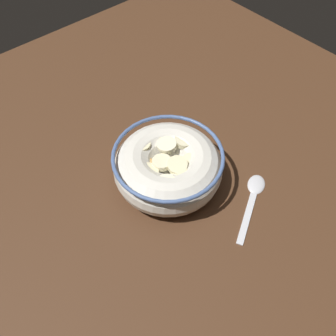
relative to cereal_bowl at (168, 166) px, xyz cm
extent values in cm
cube|color=#472B19|center=(0.00, 0.00, -4.47)|extent=(99.26, 99.26, 2.00)
cylinder|color=silver|center=(0.00, 0.00, -3.17)|extent=(9.30, 9.30, 0.60)
torus|color=silver|center=(0.00, 0.00, -0.28)|extent=(16.91, 16.91, 6.39)
torus|color=#4C6699|center=(0.00, 0.00, 2.62)|extent=(17.00, 17.00, 0.60)
cylinder|color=white|center=(0.00, 0.00, 0.56)|extent=(13.07, 13.07, 0.40)
cube|color=tan|center=(4.41, -2.15, 1.01)|extent=(1.91, 1.94, 0.80)
cube|color=#B78947|center=(-4.55, -1.32, 1.02)|extent=(2.00, 2.00, 0.64)
cube|color=#B78947|center=(-2.02, -4.18, 1.13)|extent=(1.85, 1.85, 0.65)
cube|color=tan|center=(5.24, -0.79, 1.14)|extent=(1.94, 1.91, 0.77)
cube|color=#AD7F42|center=(1.65, 4.98, 1.20)|extent=(1.62, 1.65, 0.72)
cube|color=#AD7F42|center=(-1.96, -2.42, 1.22)|extent=(1.53, 1.48, 0.77)
cube|color=tan|center=(-0.39, 5.56, 1.13)|extent=(1.43, 1.46, 0.69)
cube|color=tan|center=(-0.03, -3.88, 1.15)|extent=(1.96, 1.98, 0.77)
cube|color=tan|center=(2.72, 0.20, 1.18)|extent=(1.89, 1.87, 0.76)
cube|color=tan|center=(-3.03, 2.78, 1.03)|extent=(2.05, 2.05, 0.83)
cube|color=tan|center=(-3.46, 1.51, 1.24)|extent=(2.05, 2.05, 0.81)
cube|color=#B78947|center=(2.96, -1.95, 1.05)|extent=(1.99, 1.99, 0.65)
cube|color=#B78947|center=(4.21, 2.67, 1.14)|extent=(1.76, 1.81, 0.79)
cube|color=#AD7F42|center=(-5.25, 0.39, 1.07)|extent=(1.67, 1.66, 0.67)
cube|color=#B78947|center=(5.32, 1.16, 1.16)|extent=(1.97, 1.99, 0.75)
cube|color=tan|center=(-3.42, -2.12, 1.24)|extent=(1.85, 1.82, 0.76)
cube|color=#AD7F42|center=(-4.22, 3.98, 1.22)|extent=(1.42, 1.47, 0.74)
cube|color=#AD7F42|center=(2.78, 4.07, 1.15)|extent=(1.65, 1.60, 0.79)
cylinder|color=#F4EABC|center=(-0.88, 4.05, 2.14)|extent=(4.02, 4.05, 1.36)
cylinder|color=beige|center=(-0.28, -3.81, 1.85)|extent=(4.22, 4.25, 1.28)
cylinder|color=beige|center=(2.11, -0.20, 2.29)|extent=(3.21, 3.24, 1.45)
cylinder|color=beige|center=(2.85, 2.19, 1.86)|extent=(3.47, 3.45, 1.09)
cylinder|color=#F4EABC|center=(-0.48, -1.21, 1.94)|extent=(3.41, 3.38, 1.14)
cylinder|color=beige|center=(-4.27, 2.63, 2.01)|extent=(4.29, 4.31, 1.16)
cylinder|color=beige|center=(4.66, -0.73, 2.13)|extent=(3.37, 3.36, 1.07)
cylinder|color=#F9EFC6|center=(-1.86, 1.40, 2.29)|extent=(4.18, 4.19, 1.11)
cylinder|color=#F9EFC6|center=(3.59, -3.46, 2.26)|extent=(3.82, 3.86, 1.00)
cylinder|color=beige|center=(-4.53, -1.53, 2.11)|extent=(4.31, 4.27, 1.22)
ellipsoid|color=silver|center=(10.10, 9.99, -3.07)|extent=(4.26, 4.74, 0.80)
cube|color=silver|center=(13.20, 4.18, -3.29)|extent=(5.25, 8.65, 0.36)
camera|label=1|loc=(25.88, -22.57, 44.23)|focal=38.77mm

